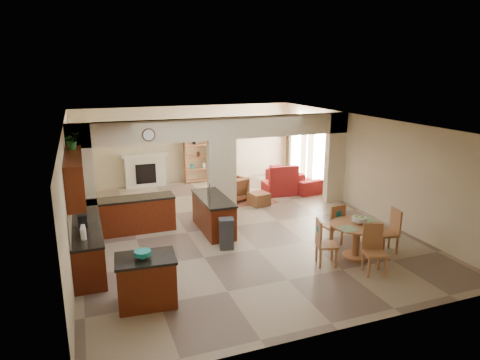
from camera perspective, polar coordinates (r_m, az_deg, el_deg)
name	(u,v)px	position (r m, az deg, el deg)	size (l,w,h in m)	color
floor	(234,226)	(11.51, -0.82, -6.19)	(10.00, 10.00, 0.00)	gray
ceiling	(233,122)	(10.83, -0.88, 7.79)	(10.00, 10.00, 0.00)	white
wall_back	(188,144)	(15.78, -7.01, 4.73)	(8.00, 8.00, 0.00)	#C6B891
wall_front	(344,250)	(6.83, 13.65, -9.06)	(8.00, 8.00, 0.00)	#C6B891
wall_left	(69,191)	(10.49, -21.89, -1.33)	(10.00, 10.00, 0.00)	#C6B891
wall_right	(363,164)	(12.96, 16.05, 2.08)	(10.00, 10.00, 0.00)	#C6B891
partition_left_pier	(82,179)	(11.45, -20.34, 0.10)	(0.60, 0.25, 2.80)	#C6B891
partition_center_pier	(222,178)	(12.08, -2.45, 0.29)	(0.80, 0.25, 2.20)	#C6B891
partition_right_pier	(335,158)	(13.59, 12.55, 2.87)	(0.60, 0.25, 2.80)	#C6B891
partition_header	(221,128)	(11.81, -2.52, 6.88)	(8.00, 0.25, 0.60)	#C6B891
kitchen_counter	(106,229)	(10.53, -17.39, -6.22)	(2.52, 3.29, 1.48)	#3A0E06
upper_cabinets	(75,176)	(9.58, -21.17, 0.51)	(0.35, 2.40, 0.90)	#3A0E06
peninsula	(213,214)	(11.08, -3.56, -4.55)	(0.70, 1.85, 0.91)	#3A0E06
wall_clock	(149,135)	(11.22, -12.08, 5.90)	(0.34, 0.34, 0.03)	#462917
rug	(247,200)	(13.77, 0.92, -2.62)	(1.60, 1.30, 0.01)	brown
fireplace	(145,170)	(15.49, -12.53, 1.33)	(1.60, 0.35, 1.20)	beige
shelving_unit	(198,158)	(15.79, -5.57, 2.93)	(1.00, 0.32, 1.80)	#9C6435
window_a	(320,156)	(14.85, 10.67, 3.17)	(0.02, 0.90, 1.90)	white
window_b	(297,148)	(16.30, 7.59, 4.31)	(0.02, 0.90, 1.90)	white
glazed_door	(308,156)	(15.59, 9.04, 3.23)	(0.02, 0.70, 2.10)	white
drape_a_left	(329,159)	(14.33, 11.76, 2.70)	(0.10, 0.28, 2.30)	#3B1C17
drape_a_right	(311,153)	(15.33, 9.39, 3.59)	(0.10, 0.28, 2.30)	#3B1C17
drape_b_left	(304,150)	(15.76, 8.49, 3.93)	(0.10, 0.28, 2.30)	#3B1C17
drape_b_right	(289,145)	(16.80, 6.51, 4.66)	(0.10, 0.28, 2.30)	#3B1C17
ceiling_fan	(246,117)	(14.17, 0.76, 8.45)	(1.00, 1.00, 0.10)	white
kitchen_island	(147,281)	(7.96, -12.35, -12.96)	(1.10, 0.83, 0.91)	#3A0E06
teal_bowl	(143,254)	(7.70, -12.84, -9.66)	(0.29, 0.29, 0.14)	teal
trash_can	(226,235)	(10.04, -1.84, -7.32)	(0.32, 0.27, 0.68)	#2F3032
dining_table	(356,236)	(9.87, 15.27, -7.16)	(1.15, 1.15, 0.79)	#9C6435
fruit_bowl	(359,220)	(9.80, 15.60, -5.14)	(0.32, 0.32, 0.17)	#74A122
sofa	(294,178)	(15.22, 7.19, 0.30)	(0.93, 2.37, 0.69)	maroon
chaise	(279,188)	(14.41, 5.24, -1.06)	(1.01, 0.83, 0.40)	maroon
armchair	(231,189)	(13.57, -1.18, -1.20)	(0.83, 0.85, 0.77)	maroon
ottoman	(259,199)	(13.19, 2.54, -2.54)	(0.54, 0.54, 0.39)	maroon
plant	(72,141)	(10.10, -21.51, 4.91)	(0.35, 0.30, 0.39)	#124515
chair_north	(335,223)	(10.39, 12.49, -5.65)	(0.47, 0.47, 1.02)	#9C6435
chair_east	(391,229)	(10.37, 19.46, -6.20)	(0.48, 0.48, 1.02)	#9C6435
chair_south	(374,247)	(9.28, 17.39, -8.51)	(0.52, 0.52, 1.02)	#9C6435
chair_west	(323,241)	(9.33, 11.00, -7.95)	(0.53, 0.53, 1.02)	#9C6435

